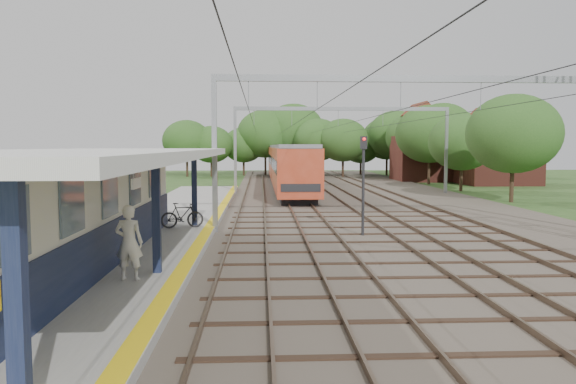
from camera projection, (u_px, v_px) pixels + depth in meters
name	position (u px, v px, depth m)	size (l,w,h in m)	color
ground	(427.00, 362.00, 10.13)	(160.00, 160.00, 0.00)	#2D4C1E
ballast_bed	(358.00, 200.00, 40.18)	(18.00, 90.00, 0.10)	#473D33
platform	(154.00, 234.00, 23.69)	(5.00, 52.00, 0.35)	gray
yellow_stripe	(208.00, 230.00, 23.78)	(0.45, 52.00, 0.01)	yellow
station_building	(61.00, 209.00, 16.50)	(3.41, 18.00, 3.40)	beige
canopy	(87.00, 155.00, 15.43)	(6.40, 20.00, 3.44)	#111A38
rail_tracks	(324.00, 198.00, 40.05)	(11.80, 88.00, 0.15)	brown
catenary_system	(363.00, 120.00, 35.01)	(17.22, 88.00, 7.00)	gray
tree_band	(318.00, 137.00, 66.77)	(31.72, 30.88, 8.82)	#382619
house_near	(498.00, 155.00, 56.69)	(7.00, 6.12, 7.89)	brown
house_far	(431.00, 152.00, 62.40)	(8.00, 6.12, 8.66)	brown
person	(129.00, 242.00, 14.81)	(0.73, 0.48, 2.01)	silver
bicycle	(182.00, 215.00, 24.29)	(0.52, 1.83, 1.10)	black
train	(287.00, 164.00, 53.21)	(2.97, 37.00, 3.90)	black
signal_post	(363.00, 174.00, 23.68)	(0.32, 0.28, 4.31)	black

